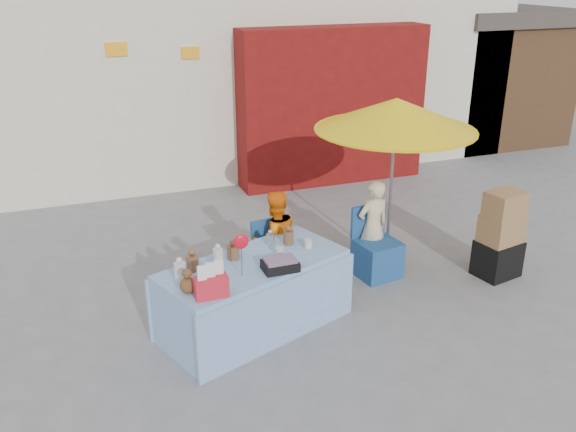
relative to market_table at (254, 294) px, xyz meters
name	(u,v)px	position (x,y,z in m)	size (l,w,h in m)	color
ground	(300,325)	(0.46, -0.14, -0.38)	(80.00, 80.00, 0.00)	slate
market_table	(254,294)	(0.00, 0.00, 0.00)	(2.14, 1.53, 1.18)	#83AAD1
chair_left	(279,272)	(0.48, 0.60, -0.13)	(0.54, 0.53, 0.85)	navy
chair_right	(376,256)	(1.73, 0.60, -0.13)	(0.54, 0.53, 0.85)	navy
vendor_orange	(275,241)	(0.49, 0.73, 0.21)	(0.58, 0.45, 1.19)	orange
vendor_beige	(373,227)	(1.74, 0.73, 0.20)	(0.43, 0.28, 1.17)	beige
umbrella	(396,115)	(2.04, 0.88, 1.51)	(1.90, 1.90, 2.09)	gray
box_stack	(500,237)	(3.10, 0.09, 0.12)	(0.56, 0.49, 1.08)	black
tarp_bundle	(216,315)	(-0.37, 0.14, -0.24)	(0.62, 0.50, 0.28)	yellow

